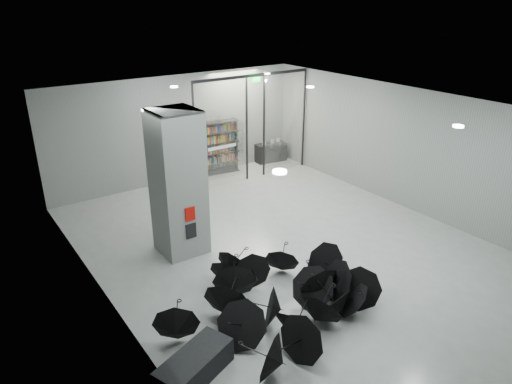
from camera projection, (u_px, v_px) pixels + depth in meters
room at (299, 156)px, 11.99m from camera, size 14.00×14.02×4.01m
column at (178, 184)px, 12.50m from camera, size 1.20×1.20×4.00m
fire_cabinet at (190, 214)px, 12.28m from camera, size 0.28×0.04×0.38m
info_panel at (191, 231)px, 12.48m from camera, size 0.30×0.03×0.42m
exit_sign at (256, 80)px, 16.88m from camera, size 0.30×0.06×0.15m
glass_partition at (253, 123)px, 17.66m from camera, size 5.06×0.08×4.00m
bench at (195, 366)px, 8.76m from camera, size 1.71×1.19×0.51m
bookshelf at (215, 148)px, 18.53m from camera, size 1.96×0.68×2.12m
shop_counter at (271, 152)px, 20.16m from camera, size 1.37×0.68×0.79m
umbrella_cluster at (285, 303)px, 10.47m from camera, size 5.47×4.44×1.29m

